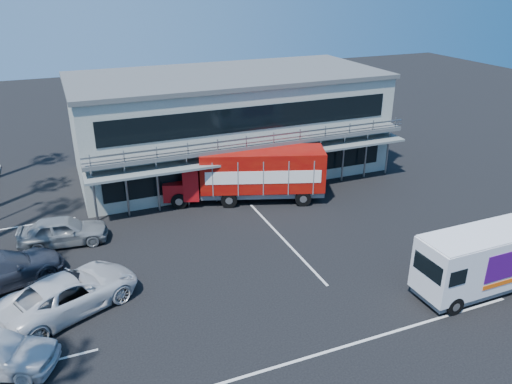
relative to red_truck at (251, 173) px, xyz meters
name	(u,v)px	position (x,y,z in m)	size (l,w,h in m)	color
ground	(273,274)	(-2.33, -8.74, -1.92)	(120.00, 120.00, 0.00)	black
building	(229,122)	(0.67, 6.20, 1.74)	(22.40, 12.00, 7.30)	gray
red_truck	(251,173)	(0.00, 0.00, 0.00)	(10.56, 5.67, 3.49)	#A50D11
white_van	(482,261)	(5.98, -13.74, -0.27)	(6.40, 2.27, 3.11)	white
parked_car_b	(70,291)	(-11.83, -7.54, -1.26)	(1.39, 4.00, 1.32)	black
parked_car_c	(70,293)	(-11.83, -7.94, -1.07)	(2.81, 6.10, 1.69)	silver
parked_car_d	(0,270)	(-14.83, -4.74, -1.06)	(2.39, 5.87, 1.70)	#313541
parked_car_e	(63,231)	(-11.83, -1.54, -1.11)	(1.90, 4.73, 1.61)	gray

